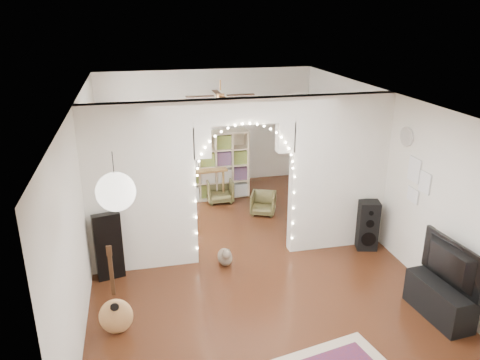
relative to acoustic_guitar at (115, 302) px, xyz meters
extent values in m
plane|color=black|center=(2.09, 1.67, -0.47)|extent=(7.50, 7.50, 0.00)
cube|color=white|center=(2.09, 1.67, 2.23)|extent=(5.00, 7.50, 0.02)
cube|color=silver|center=(2.09, 5.42, 0.88)|extent=(5.00, 0.02, 2.70)
cube|color=silver|center=(2.09, -2.08, 0.88)|extent=(5.00, 0.02, 2.70)
cube|color=silver|center=(-0.41, 1.67, 0.88)|extent=(0.02, 7.50, 2.70)
cube|color=silver|center=(4.59, 1.67, 0.88)|extent=(0.02, 7.50, 2.70)
cube|color=silver|center=(0.44, 1.67, 0.88)|extent=(1.70, 0.20, 2.70)
cube|color=silver|center=(3.74, 1.67, 0.88)|extent=(1.70, 0.20, 2.70)
cube|color=silver|center=(2.09, 1.67, 2.03)|extent=(1.60, 0.20, 0.40)
cube|color=white|center=(-0.38, 3.47, 1.03)|extent=(0.04, 1.20, 1.40)
cylinder|color=white|center=(4.57, 1.07, 1.63)|extent=(0.03, 0.31, 0.31)
sphere|color=white|center=(0.19, -0.73, 1.78)|extent=(0.40, 0.40, 0.40)
cube|color=black|center=(-0.11, 1.42, 0.07)|extent=(0.44, 0.23, 1.09)
ellipsoid|color=tan|center=(0.00, 0.00, -0.02)|extent=(0.43, 0.15, 0.52)
cube|color=black|center=(0.00, 0.00, 0.42)|extent=(0.05, 0.03, 0.60)
cube|color=black|center=(0.00, 0.00, 0.74)|extent=(0.07, 0.03, 0.13)
ellipsoid|color=brown|center=(1.70, 1.42, -0.34)|extent=(0.24, 0.38, 0.27)
sphere|color=brown|center=(1.70, 1.26, -0.21)|extent=(0.16, 0.16, 0.16)
cone|color=brown|center=(1.66, 1.26, -0.13)|extent=(0.05, 0.05, 0.06)
cone|color=brown|center=(1.74, 1.26, -0.13)|extent=(0.05, 0.05, 0.06)
cylinder|color=brown|center=(1.71, 1.62, -0.43)|extent=(0.04, 0.25, 0.08)
cube|color=black|center=(4.24, 1.42, -0.03)|extent=(0.40, 0.37, 0.88)
cylinder|color=black|center=(4.20, 1.27, -0.23)|extent=(0.25, 0.08, 0.25)
cylinder|color=black|center=(4.20, 1.27, 0.07)|extent=(0.14, 0.05, 0.14)
cylinder|color=black|center=(4.20, 1.27, 0.26)|extent=(0.08, 0.04, 0.08)
cube|color=black|center=(4.29, -0.60, -0.22)|extent=(0.49, 1.03, 0.50)
imported|color=black|center=(4.29, -0.60, 0.34)|extent=(0.24, 1.08, 0.62)
cube|color=#C9B191|center=(2.08, 4.36, 0.28)|extent=(1.49, 0.48, 1.51)
cube|color=brown|center=(1.65, 4.36, 0.26)|extent=(1.27, 0.91, 0.05)
cylinder|color=brown|center=(1.17, 4.00, -0.12)|extent=(0.05, 0.05, 0.70)
cylinder|color=brown|center=(2.20, 4.10, -0.12)|extent=(0.05, 0.05, 0.70)
cylinder|color=brown|center=(1.11, 4.63, -0.12)|extent=(0.05, 0.05, 0.70)
cylinder|color=brown|center=(2.14, 4.73, -0.12)|extent=(0.05, 0.05, 0.70)
imported|color=silver|center=(1.65, 4.36, 0.38)|extent=(0.20, 0.20, 0.19)
imported|color=brown|center=(2.12, 4.10, -0.22)|extent=(0.55, 0.57, 0.51)
imported|color=brown|center=(2.87, 3.25, -0.25)|extent=(0.64, 0.65, 0.45)
camera|label=1|loc=(0.42, -5.26, 3.50)|focal=35.00mm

